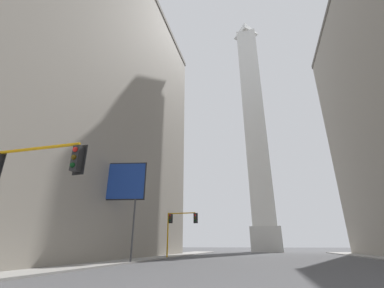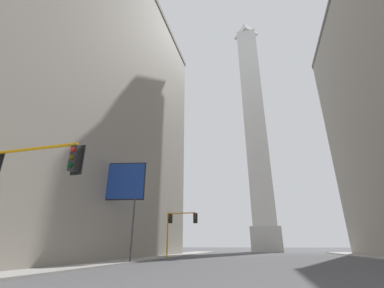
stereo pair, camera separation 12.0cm
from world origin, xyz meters
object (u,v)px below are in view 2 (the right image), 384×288
Objects in this scene: billboard_sign at (118,183)px; traffic_light_near_left at (14,177)px; obelisk at (254,121)px; traffic_light_mid_left at (178,223)px.

traffic_light_near_left is at bearing -75.09° from billboard_sign.
traffic_light_near_left is 16.02m from billboard_sign.
traffic_light_near_left is at bearing -99.71° from obelisk.
traffic_light_near_left is 1.01× the size of traffic_light_mid_left.
traffic_light_near_left is 0.58× the size of billboard_sign.
traffic_light_near_left is (-10.61, -61.98, -31.41)m from obelisk.
obelisk reaches higher than billboard_sign.
billboard_sign is at bearing 104.91° from traffic_light_near_left.
billboard_sign is at bearing -107.60° from traffic_light_mid_left.
traffic_light_mid_left is 11.36m from billboard_sign.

